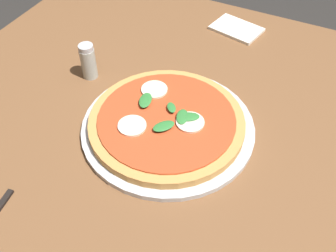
{
  "coord_description": "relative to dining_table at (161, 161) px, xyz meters",
  "views": [
    {
      "loc": [
        0.26,
        -0.5,
        1.32
      ],
      "look_at": [
        0.01,
        0.02,
        0.72
      ],
      "focal_mm": 42.48,
      "sensor_mm": 36.0,
      "label": 1
    }
  ],
  "objects": [
    {
      "name": "pepper_shaker",
      "position": [
        -0.24,
        0.09,
        0.14
      ],
      "size": [
        0.04,
        0.04,
        0.09
      ],
      "color": "#B2B7AD",
      "rests_on": "dining_table"
    },
    {
      "name": "pizza",
      "position": [
        0.01,
        0.02,
        0.12
      ],
      "size": [
        0.32,
        0.32,
        0.03
      ],
      "color": "tan",
      "rests_on": "serving_tray"
    },
    {
      "name": "dining_table",
      "position": [
        0.0,
        0.0,
        0.0
      ],
      "size": [
        1.14,
        1.12,
        0.71
      ],
      "color": "brown",
      "rests_on": "ground_plane"
    },
    {
      "name": "napkin",
      "position": [
        0.01,
        0.44,
        0.1
      ],
      "size": [
        0.15,
        0.12,
        0.01
      ],
      "primitive_type": "cube",
      "rotation": [
        0.0,
        0.0,
        -0.21
      ],
      "color": "white",
      "rests_on": "dining_table"
    },
    {
      "name": "serving_tray",
      "position": [
        0.01,
        0.02,
        0.1
      ],
      "size": [
        0.36,
        0.36,
        0.01
      ],
      "primitive_type": "cylinder",
      "color": "silver",
      "rests_on": "dining_table"
    }
  ]
}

